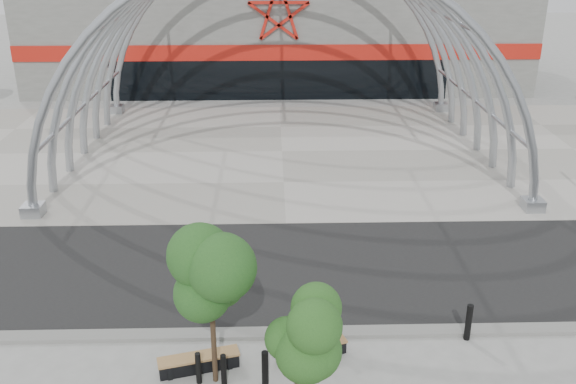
% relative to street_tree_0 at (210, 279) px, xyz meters
% --- Properties ---
extents(ground, '(140.00, 140.00, 0.00)m').
position_rel_street_tree_0_xyz_m(ground, '(2.01, 2.16, -2.96)').
color(ground, gray).
rests_on(ground, ground).
extents(road, '(140.00, 7.00, 0.02)m').
position_rel_street_tree_0_xyz_m(road, '(2.01, 5.66, -2.95)').
color(road, black).
rests_on(road, ground).
extents(forecourt, '(60.00, 17.00, 0.04)m').
position_rel_street_tree_0_xyz_m(forecourt, '(2.01, 17.66, -2.94)').
color(forecourt, '#9B978C').
rests_on(forecourt, ground).
extents(kerb, '(60.00, 0.50, 0.12)m').
position_rel_street_tree_0_xyz_m(kerb, '(2.01, 1.91, -2.90)').
color(kerb, slate).
rests_on(kerb, ground).
extents(arena_building, '(34.00, 15.24, 8.00)m').
position_rel_street_tree_0_xyz_m(arena_building, '(2.01, 35.61, 1.03)').
color(arena_building, slate).
rests_on(arena_building, ground).
extents(vault_canopy, '(20.80, 15.80, 20.36)m').
position_rel_street_tree_0_xyz_m(vault_canopy, '(2.01, 17.66, -2.94)').
color(vault_canopy, '#9BA0A5').
rests_on(vault_canopy, ground).
extents(street_tree_0, '(1.81, 1.81, 4.12)m').
position_rel_street_tree_0_xyz_m(street_tree_0, '(0.00, 0.00, 0.00)').
color(street_tree_0, black).
rests_on(street_tree_0, ground).
extents(street_tree_1, '(1.45, 1.45, 3.43)m').
position_rel_street_tree_0_xyz_m(street_tree_1, '(2.00, -1.56, -0.50)').
color(street_tree_1, '#311B16').
rests_on(street_tree_1, ground).
extents(bench_0, '(2.16, 0.98, 0.44)m').
position_rel_street_tree_0_xyz_m(bench_0, '(-0.46, 0.43, -2.75)').
color(bench_0, black).
rests_on(bench_0, ground).
extents(bench_1, '(1.97, 1.05, 0.41)m').
position_rel_street_tree_0_xyz_m(bench_1, '(2.50, 0.87, -2.76)').
color(bench_1, black).
rests_on(bench_1, ground).
extents(bollard_0, '(0.14, 0.14, 0.89)m').
position_rel_street_tree_0_xyz_m(bollard_0, '(-0.41, -0.08, -2.52)').
color(bollard_0, black).
rests_on(bollard_0, ground).
extents(bollard_1, '(0.14, 0.14, 0.90)m').
position_rel_street_tree_0_xyz_m(bollard_1, '(0.23, -0.18, -2.51)').
color(bollard_1, black).
rests_on(bollard_1, ground).
extents(bollard_2, '(0.17, 0.17, 1.08)m').
position_rel_street_tree_0_xyz_m(bollard_2, '(1.27, -0.32, -2.42)').
color(bollard_2, black).
rests_on(bollard_2, ground).
extents(bollard_3, '(0.17, 0.17, 1.09)m').
position_rel_street_tree_0_xyz_m(bollard_3, '(3.05, 1.34, -2.42)').
color(bollard_3, black).
rests_on(bollard_3, ground).
extents(bollard_4, '(0.18, 0.18, 1.10)m').
position_rel_street_tree_0_xyz_m(bollard_4, '(6.89, 1.58, -2.41)').
color(bollard_4, black).
rests_on(bollard_4, ground).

